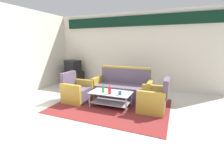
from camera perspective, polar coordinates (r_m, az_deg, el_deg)
The scene contains 12 objects.
ground_plane at distance 3.75m, azimuth -4.30°, elevation -12.13°, with size 14.00×14.00×0.00m, color beige.
wall_back at distance 6.24m, azimuth 8.27°, elevation 12.35°, with size 6.52×0.19×2.80m.
rug at distance 4.43m, azimuth -0.14°, elevation -7.75°, with size 3.04×2.26×0.01m, color maroon.
couch at distance 4.96m, azimuth 3.84°, elevation -1.58°, with size 1.81×0.78×0.96m.
armchair_left at distance 4.82m, azimuth -12.55°, elevation -2.71°, with size 0.72×0.78×0.85m.
armchair_right at distance 4.17m, azimuth 14.73°, elevation -5.53°, with size 0.71×0.77×0.85m.
coffee_table at distance 4.29m, azimuth -0.44°, elevation -4.73°, with size 1.10×0.60×0.40m.
bottle_green at distance 4.21m, azimuth -3.22°, elevation -1.89°, with size 0.07×0.07×0.23m.
bottle_red at distance 4.08m, azimuth -0.86°, elevation -2.43°, with size 0.08×0.08×0.23m.
cup at distance 4.02m, azimuth 2.86°, elevation -3.22°, with size 0.08×0.08×0.10m, color #2659A5.
tv_stand at distance 7.01m, azimuth -13.66°, elevation 2.27°, with size 0.80×0.50×0.52m, color black.
television at distance 6.93m, azimuth -13.89°, elevation 6.32°, with size 0.69×0.58×0.48m.
Camera 1 is at (1.52, -3.00, 1.66)m, focal length 25.45 mm.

